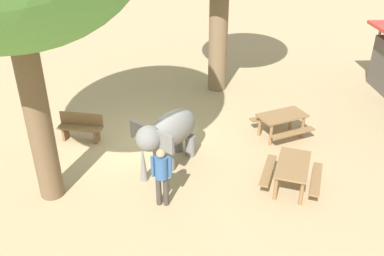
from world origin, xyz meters
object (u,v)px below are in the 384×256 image
Objects in this scene: wooden_bench at (81,126)px; picnic_table_near at (292,170)px; elephant at (168,133)px; person_handler at (162,173)px; picnic_table_far at (282,120)px.

picnic_table_near is (2.88, 5.97, 0.12)m from wooden_bench.
elephant is 1.31× the size of person_handler.
person_handler is 1.11× the size of wooden_bench.
elephant reaches higher than picnic_table_far.
person_handler is 4.29m from wooden_bench.
picnic_table_far is (-2.75, 0.39, 0.00)m from picnic_table_near.
wooden_bench reaches higher than picnic_table_near.
picnic_table_near and picnic_table_far have the same top height.
picnic_table_far is at bearing 151.77° from elephant.
wooden_bench is 6.36m from picnic_table_far.
person_handler is 0.84× the size of picnic_table_near.
wooden_bench is (-1.51, -2.77, -0.53)m from elephant.
picnic_table_far is (-1.38, 3.59, -0.41)m from elephant.
picnic_table_near is 1.00× the size of picnic_table_far.
person_handler reaches higher than elephant.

